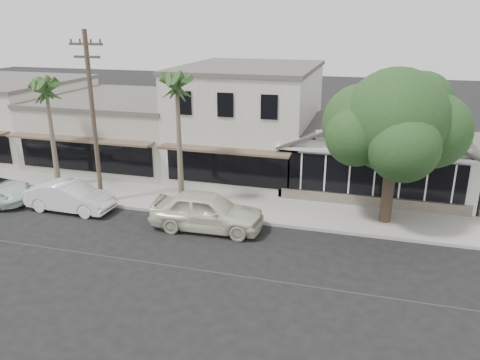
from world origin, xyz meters
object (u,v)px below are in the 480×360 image
(utility_pole, at_px, (93,116))
(car_1, at_px, (70,197))
(car_0, at_px, (207,211))
(shade_tree, at_px, (394,123))

(utility_pole, bearing_deg, car_1, -129.94)
(utility_pole, xyz_separation_m, car_0, (6.54, -1.43, -3.88))
(car_1, relative_size, shade_tree, 0.61)
(car_1, bearing_deg, shade_tree, -78.43)
(utility_pole, distance_m, car_0, 7.74)
(shade_tree, bearing_deg, car_0, -158.60)
(car_0, height_order, shade_tree, shade_tree)
(car_0, bearing_deg, utility_pole, 75.76)
(car_0, distance_m, car_1, 7.58)
(car_1, xyz_separation_m, shade_tree, (15.61, 2.95, 4.17))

